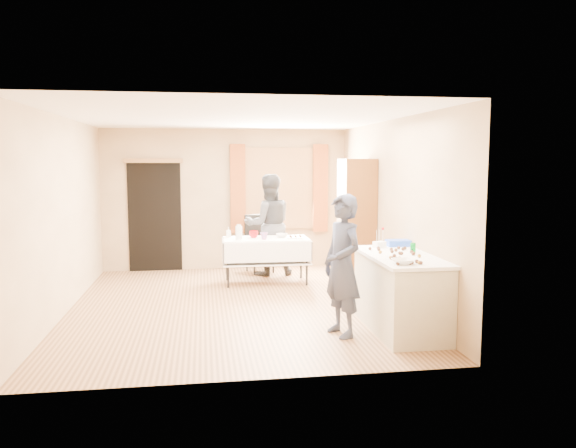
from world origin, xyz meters
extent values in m
cube|color=#9E7047|center=(0.00, 0.00, -0.01)|extent=(4.50, 5.50, 0.02)
cube|color=white|center=(0.00, 0.00, 2.61)|extent=(4.50, 5.50, 0.02)
cube|color=tan|center=(0.00, 2.76, 1.30)|extent=(4.50, 0.02, 2.60)
cube|color=tan|center=(0.00, -2.76, 1.30)|extent=(4.50, 0.02, 2.60)
cube|color=tan|center=(-2.26, 0.00, 1.30)|extent=(0.02, 5.50, 2.60)
cube|color=tan|center=(2.26, 0.00, 1.30)|extent=(0.02, 5.50, 2.60)
cube|color=olive|center=(1.00, 2.72, 1.50)|extent=(1.32, 0.06, 1.52)
cube|color=white|center=(1.00, 2.71, 1.50)|extent=(1.20, 0.02, 1.40)
cube|color=#99491D|center=(0.22, 2.67, 1.50)|extent=(0.28, 0.06, 1.65)
cube|color=#99491D|center=(1.78, 2.67, 1.50)|extent=(0.28, 0.06, 1.65)
cube|color=black|center=(-1.30, 2.73, 1.00)|extent=(0.95, 0.04, 2.00)
cube|color=olive|center=(-1.30, 2.70, 2.02)|extent=(1.05, 0.06, 0.08)
cube|color=brown|center=(1.99, 0.88, 1.02)|extent=(0.50, 0.60, 2.05)
cube|color=beige|center=(1.89, -1.46, 0.43)|extent=(0.71, 1.56, 0.86)
cube|color=white|center=(1.89, -1.46, 0.89)|extent=(0.77, 1.62, 0.04)
cube|color=white|center=(0.59, 1.37, 0.73)|extent=(1.40, 0.71, 0.04)
cube|color=black|center=(0.59, 2.29, 0.46)|extent=(0.53, 0.53, 0.06)
cube|color=black|center=(0.53, 2.48, 0.73)|extent=(0.42, 0.16, 0.61)
imported|color=#272C44|center=(1.15, -1.55, 0.82)|extent=(0.84, 0.76, 1.64)
imported|color=black|center=(0.72, 2.04, 0.89)|extent=(1.00, 0.84, 1.79)
cylinder|color=#068426|center=(2.08, -1.33, 0.97)|extent=(0.08, 0.08, 0.12)
imported|color=white|center=(1.69, -2.03, 0.94)|extent=(0.27, 0.27, 0.06)
cube|color=white|center=(1.80, -0.89, 0.95)|extent=(0.18, 0.15, 0.08)
cube|color=blue|center=(2.09, -0.78, 0.95)|extent=(0.30, 0.21, 0.08)
cylinder|color=silver|center=(0.14, 1.25, 0.86)|extent=(0.12, 0.12, 0.22)
imported|color=#B6040A|center=(0.40, 1.44, 0.81)|extent=(0.18, 0.18, 0.12)
imported|color=red|center=(0.55, 1.23, 0.81)|extent=(0.18, 0.18, 0.11)
imported|color=white|center=(0.87, 1.45, 0.78)|extent=(0.29, 0.29, 0.06)
cube|color=white|center=(1.07, 1.25, 0.76)|extent=(0.32, 0.25, 0.02)
imported|color=white|center=(-0.01, 1.58, 0.83)|extent=(0.08, 0.08, 0.16)
sphere|color=#3F2314|center=(2.03, -1.67, 0.93)|extent=(0.04, 0.04, 0.04)
sphere|color=#381F13|center=(1.87, -1.45, 0.93)|extent=(0.04, 0.04, 0.04)
sphere|color=#381F13|center=(1.77, -1.86, 0.93)|extent=(0.04, 0.04, 0.04)
sphere|color=#381F13|center=(1.75, -1.61, 0.93)|extent=(0.04, 0.04, 0.04)
sphere|color=#381F13|center=(1.71, -1.80, 0.93)|extent=(0.04, 0.04, 0.04)
sphere|color=#381F13|center=(2.01, -1.52, 0.93)|extent=(0.04, 0.04, 0.04)
sphere|color=#3F2314|center=(1.87, -2.07, 0.93)|extent=(0.04, 0.04, 0.04)
sphere|color=#381F13|center=(1.82, -1.32, 0.93)|extent=(0.04, 0.04, 0.04)
sphere|color=#381F13|center=(2.00, -1.06, 0.93)|extent=(0.04, 0.04, 0.04)
sphere|color=#381F13|center=(1.67, -1.75, 0.93)|extent=(0.04, 0.04, 0.04)
sphere|color=#381F13|center=(1.87, -2.00, 0.93)|extent=(0.04, 0.04, 0.04)
sphere|color=#381F13|center=(1.62, -2.10, 0.93)|extent=(0.04, 0.04, 0.04)
sphere|color=#3F2314|center=(1.75, -1.79, 0.93)|extent=(0.04, 0.04, 0.04)
sphere|color=#381F13|center=(1.71, -1.15, 0.93)|extent=(0.04, 0.04, 0.04)
sphere|color=#381F13|center=(1.74, -1.04, 0.93)|extent=(0.04, 0.04, 0.04)
sphere|color=#381F13|center=(2.02, -1.16, 0.93)|extent=(0.04, 0.04, 0.04)
sphere|color=#381F13|center=(1.62, -1.07, 0.93)|extent=(0.04, 0.04, 0.04)
sphere|color=#381F13|center=(1.76, -2.08, 0.93)|extent=(0.04, 0.04, 0.04)
sphere|color=#3F2314|center=(1.66, -1.73, 0.93)|extent=(0.04, 0.04, 0.04)
sphere|color=#381F13|center=(1.90, -1.23, 0.93)|extent=(0.04, 0.04, 0.04)
sphere|color=#381F13|center=(2.04, -1.39, 0.93)|extent=(0.04, 0.04, 0.04)
sphere|color=#381F13|center=(1.89, -1.46, 0.93)|extent=(0.04, 0.04, 0.04)
sphere|color=#381F13|center=(2.03, -1.49, 0.93)|extent=(0.04, 0.04, 0.04)
sphere|color=#381F13|center=(1.79, -2.05, 0.93)|extent=(0.04, 0.04, 0.04)
sphere|color=#3F2314|center=(1.67, -1.35, 0.93)|extent=(0.04, 0.04, 0.04)
sphere|color=#381F13|center=(1.88, -2.09, 0.93)|extent=(0.04, 0.04, 0.04)
sphere|color=#381F13|center=(1.87, -1.16, 0.93)|extent=(0.04, 0.04, 0.04)
sphere|color=#381F13|center=(2.07, -1.09, 0.93)|extent=(0.04, 0.04, 0.04)
camera|label=1|loc=(-0.43, -7.73, 2.02)|focal=35.00mm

